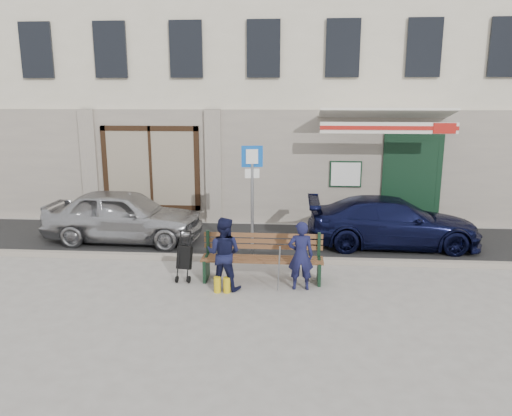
# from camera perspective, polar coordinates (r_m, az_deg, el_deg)

# --- Properties ---
(ground) EXTENTS (80.00, 80.00, 0.00)m
(ground) POSITION_cam_1_polar(r_m,az_deg,el_deg) (9.72, -1.07, -9.05)
(ground) COLOR #9E9991
(ground) RESTS_ON ground
(asphalt_lane) EXTENTS (60.00, 3.20, 0.01)m
(asphalt_lane) POSITION_cam_1_polar(r_m,az_deg,el_deg) (12.64, 0.27, -3.74)
(asphalt_lane) COLOR #282828
(asphalt_lane) RESTS_ON ground
(curb) EXTENTS (60.00, 0.18, 0.12)m
(curb) POSITION_cam_1_polar(r_m,az_deg,el_deg) (11.10, -0.33, -5.85)
(curb) COLOR #9E9384
(curb) RESTS_ON ground
(building) EXTENTS (20.00, 8.27, 10.00)m
(building) POSITION_cam_1_polar(r_m,az_deg,el_deg) (17.49, 1.64, 17.38)
(building) COLOR beige
(building) RESTS_ON ground
(car_silver) EXTENTS (3.96, 1.73, 1.33)m
(car_silver) POSITION_cam_1_polar(r_m,az_deg,el_deg) (12.86, -14.87, -0.84)
(car_silver) COLOR #A6A6AA
(car_silver) RESTS_ON ground
(car_navy) EXTENTS (4.11, 1.67, 1.19)m
(car_navy) POSITION_cam_1_polar(r_m,az_deg,el_deg) (12.51, 15.35, -1.58)
(car_navy) COLOR black
(car_navy) RESTS_ON ground
(parking_sign) EXTENTS (0.47, 0.12, 2.53)m
(parking_sign) POSITION_cam_1_polar(r_m,az_deg,el_deg) (11.05, -0.44, 2.76)
(parking_sign) COLOR gray
(parking_sign) RESTS_ON ground
(bench) EXTENTS (2.40, 1.17, 0.98)m
(bench) POSITION_cam_1_polar(r_m,az_deg,el_deg) (9.91, 0.45, -5.79)
(bench) COLOR brown
(bench) RESTS_ON ground
(man) EXTENTS (0.50, 0.34, 1.33)m
(man) POSITION_cam_1_polar(r_m,az_deg,el_deg) (9.46, 5.13, -5.44)
(man) COLOR #15173C
(man) RESTS_ON ground
(woman) EXTENTS (0.78, 0.66, 1.40)m
(woman) POSITION_cam_1_polar(r_m,az_deg,el_deg) (9.46, -3.71, -5.19)
(woman) COLOR #121533
(woman) RESTS_ON ground
(stroller) EXTENTS (0.32, 0.42, 0.97)m
(stroller) POSITION_cam_1_polar(r_m,az_deg,el_deg) (10.07, -8.18, -5.77)
(stroller) COLOR black
(stroller) RESTS_ON ground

